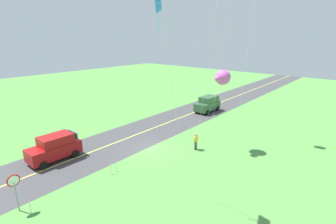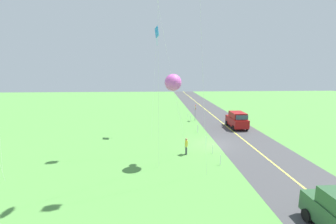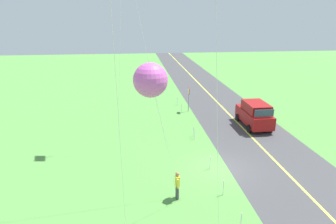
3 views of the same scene
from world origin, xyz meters
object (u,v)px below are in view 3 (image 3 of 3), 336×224
at_px(stop_sign, 189,95).
at_px(person_adult_near, 177,184).
at_px(car_suv_foreground, 255,114).
at_px(kite_green_far, 150,80).

height_order(stop_sign, person_adult_near, stop_sign).
bearing_deg(car_suv_foreground, person_adult_near, 139.54).
height_order(stop_sign, kite_green_far, kite_green_far).
xyz_separation_m(person_adult_near, kite_green_far, (-1.87, 1.44, 6.11)).
bearing_deg(stop_sign, car_suv_foreground, -134.18).
distance_m(car_suv_foreground, kite_green_far, 16.31).
bearing_deg(car_suv_foreground, stop_sign, 45.82).
relative_size(stop_sign, kite_green_far, 0.33).
relative_size(car_suv_foreground, kite_green_far, 0.57).
distance_m(stop_sign, kite_green_far, 17.97).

